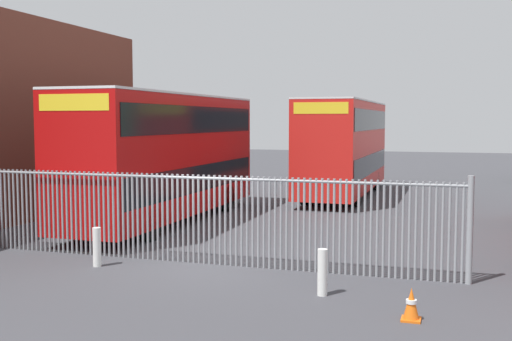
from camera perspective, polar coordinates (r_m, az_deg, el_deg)
The scene contains 7 objects.
ground_plane at distance 22.90m, azimuth 3.10°, elevation -4.22°, with size 100.00×100.00×0.00m, color #3D3D42.
palisade_fence at distance 15.43m, azimuth -6.51°, elevation -4.13°, with size 13.46×0.14×2.35m.
double_decker_bus_near_gate at distance 21.64m, azimuth -8.29°, elevation 1.67°, with size 2.54×10.81×4.42m.
double_decker_bus_behind_fence_right at distance 29.06m, azimuth 8.17°, elevation 2.41°, with size 2.54×10.81×4.42m.
bollard_near_left at distance 15.50m, azimuth -14.46°, elevation -6.85°, with size 0.20×0.20×0.95m, color silver.
bollard_center_front at distance 12.66m, azimuth 6.15°, elevation -9.32°, with size 0.20×0.20×0.95m, color silver.
traffic_cone_by_gate at distance 11.46m, azimuth 14.13°, elevation -11.89°, with size 0.34×0.34×0.59m.
Camera 1 is at (5.80, -13.88, 3.52)m, focal length 43.37 mm.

